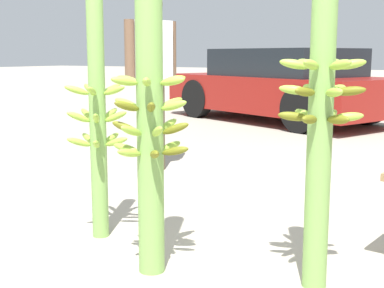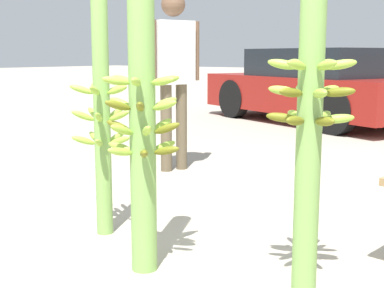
# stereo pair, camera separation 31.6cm
# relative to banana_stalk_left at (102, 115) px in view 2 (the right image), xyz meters

# --- Properties ---
(ground_plane) EXTENTS (80.00, 80.00, 0.00)m
(ground_plane) POSITION_rel_banana_stalk_left_xyz_m (0.67, -0.41, -0.77)
(ground_plane) COLOR #A89E8C
(banana_stalk_left) EXTENTS (0.39, 0.38, 1.54)m
(banana_stalk_left) POSITION_rel_banana_stalk_left_xyz_m (0.00, 0.00, 0.00)
(banana_stalk_left) COLOR #7AA851
(banana_stalk_left) RESTS_ON ground_plane
(banana_stalk_center) EXTENTS (0.42, 0.42, 1.68)m
(banana_stalk_center) POSITION_rel_banana_stalk_left_xyz_m (0.60, -0.29, 0.07)
(banana_stalk_center) COLOR #7AA851
(banana_stalk_center) RESTS_ON ground_plane
(banana_stalk_right) EXTENTS (0.40, 0.41, 1.63)m
(banana_stalk_right) POSITION_rel_banana_stalk_left_xyz_m (1.41, -0.03, 0.07)
(banana_stalk_right) COLOR #7AA851
(banana_stalk_right) RESTS_ON ground_plane
(vendor_person) EXTENTS (0.30, 0.59, 1.73)m
(vendor_person) POSITION_rel_banana_stalk_left_xyz_m (-0.85, 1.77, 0.28)
(vendor_person) COLOR brown
(vendor_person) RESTS_ON ground_plane
(parked_car) EXTENTS (4.43, 3.17, 1.24)m
(parked_car) POSITION_rel_banana_stalk_left_xyz_m (-1.30, 6.24, -0.15)
(parked_car) COLOR maroon
(parked_car) RESTS_ON ground_plane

